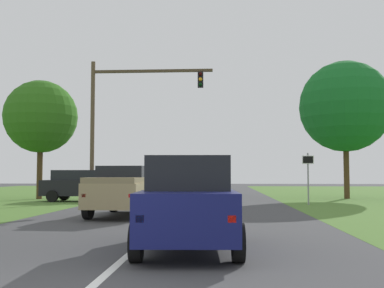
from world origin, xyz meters
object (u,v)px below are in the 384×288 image
at_px(red_suv_near, 189,201).
at_px(keep_moving_sign, 308,172).
at_px(pickup_truck_lead, 126,190).
at_px(oak_tree_right, 345,107).
at_px(extra_tree_1, 41,117).
at_px(crossing_suv_far, 80,185).
at_px(traffic_light, 122,109).

xyz_separation_m(red_suv_near, keep_moving_sign, (5.23, 14.80, 0.70)).
relative_size(pickup_truck_lead, oak_tree_right, 0.58).
distance_m(oak_tree_right, extra_tree_1, 19.97).
xyz_separation_m(oak_tree_right, crossing_suv_far, (-16.48, -4.07, -5.09)).
height_order(traffic_light, keep_moving_sign, traffic_light).
distance_m(pickup_truck_lead, crossing_suv_far, 10.43).
relative_size(pickup_truck_lead, extra_tree_1, 0.69).
height_order(keep_moving_sign, crossing_suv_far, keep_moving_sign).
relative_size(traffic_light, oak_tree_right, 0.91).
bearing_deg(extra_tree_1, pickup_truck_lead, -55.68).
xyz_separation_m(keep_moving_sign, crossing_suv_far, (-12.81, 2.44, -0.76)).
height_order(pickup_truck_lead, crossing_suv_far, pickup_truck_lead).
height_order(red_suv_near, extra_tree_1, extra_tree_1).
distance_m(oak_tree_right, crossing_suv_far, 17.73).
bearing_deg(extra_tree_1, oak_tree_right, 4.84).
bearing_deg(red_suv_near, extra_tree_1, 119.22).
bearing_deg(oak_tree_right, red_suv_near, -112.68).
bearing_deg(crossing_suv_far, extra_tree_1, 144.91).
height_order(pickup_truck_lead, traffic_light, traffic_light).
bearing_deg(oak_tree_right, pickup_truck_lead, -131.47).
relative_size(keep_moving_sign, crossing_suv_far, 0.61).
distance_m(pickup_truck_lead, oak_tree_right, 18.62).
bearing_deg(pickup_truck_lead, oak_tree_right, 48.53).
relative_size(red_suv_near, traffic_light, 0.55).
xyz_separation_m(keep_moving_sign, oak_tree_right, (3.68, 6.52, 4.33)).
bearing_deg(pickup_truck_lead, crossing_suv_far, 116.27).
relative_size(pickup_truck_lead, keep_moving_sign, 1.95).
bearing_deg(red_suv_near, crossing_suv_far, 113.73).
distance_m(traffic_light, keep_moving_sign, 11.11).
distance_m(crossing_suv_far, extra_tree_1, 6.02).
bearing_deg(pickup_truck_lead, extra_tree_1, 124.32).
height_order(traffic_light, extra_tree_1, traffic_light).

